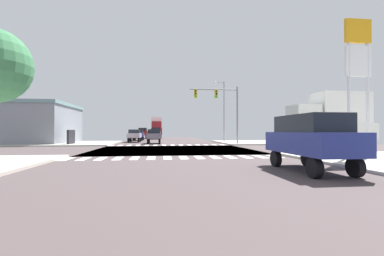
% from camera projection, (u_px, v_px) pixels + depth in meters
% --- Properties ---
extents(ground, '(90.00, 90.00, 0.05)m').
position_uv_depth(ground, '(174.00, 150.00, 23.64)').
color(ground, '#473B3D').
extents(sidewalk_corner_ne, '(12.00, 12.00, 0.14)m').
position_uv_depth(sidewalk_corner_ne, '(261.00, 142.00, 37.12)').
color(sidewalk_corner_ne, '#B2ADA3').
rests_on(sidewalk_corner_ne, ground).
extents(sidewalk_corner_nw, '(12.00, 12.00, 0.14)m').
position_uv_depth(sidewalk_corner_nw, '(69.00, 143.00, 33.98)').
color(sidewalk_corner_nw, '#AFB1A2').
rests_on(sidewalk_corner_nw, ground).
extents(crosswalk_near, '(13.50, 2.00, 0.01)m').
position_uv_depth(crosswalk_near, '(176.00, 158.00, 16.36)').
color(crosswalk_near, silver).
rests_on(crosswalk_near, ground).
extents(crosswalk_far, '(13.50, 2.00, 0.01)m').
position_uv_depth(crosswalk_far, '(168.00, 145.00, 30.85)').
color(crosswalk_far, silver).
rests_on(crosswalk_far, ground).
extents(traffic_signal_mast, '(5.94, 0.55, 7.07)m').
position_uv_depth(traffic_signal_mast, '(220.00, 102.00, 31.62)').
color(traffic_signal_mast, gray).
rests_on(traffic_signal_mast, ground).
extents(gas_station_sign, '(1.60, 0.20, 8.20)m').
position_uv_depth(gas_station_sign, '(358.00, 62.00, 15.27)').
color(gas_station_sign, silver).
rests_on(gas_station_sign, ground).
extents(street_lamp, '(1.78, 0.32, 9.10)m').
position_uv_depth(street_lamp, '(223.00, 106.00, 39.47)').
color(street_lamp, gray).
rests_on(street_lamp, ground).
extents(bank_building, '(14.89, 11.19, 5.30)m').
position_uv_depth(bank_building, '(18.00, 123.00, 34.51)').
color(bank_building, gray).
rests_on(bank_building, ground).
extents(suv_nearside_1, '(1.96, 4.60, 2.34)m').
position_uv_depth(suv_nearside_1, '(310.00, 138.00, 10.92)').
color(suv_nearside_1, black).
rests_on(suv_nearside_1, ground).
extents(box_truck_farside_1, '(2.40, 7.20, 4.85)m').
position_uv_depth(box_truck_farside_1, '(157.00, 127.00, 60.35)').
color(box_truck_farside_1, black).
rests_on(box_truck_farside_1, ground).
extents(box_truck_crossing_2, '(7.20, 2.40, 4.85)m').
position_uv_depth(box_truck_crossing_2, '(330.00, 120.00, 21.74)').
color(box_truck_crossing_2, black).
rests_on(box_truck_crossing_2, ground).
extents(suv_queued_2, '(1.96, 4.60, 2.34)m').
position_uv_depth(suv_queued_2, '(156.00, 132.00, 53.26)').
color(suv_queued_2, black).
rests_on(suv_queued_2, ground).
extents(sedan_trailing_2, '(1.80, 4.30, 1.88)m').
position_uv_depth(sedan_trailing_2, '(154.00, 135.00, 34.54)').
color(sedan_trailing_2, black).
rests_on(sedan_trailing_2, ground).
extents(suv_middle_3, '(1.96, 4.60, 2.34)m').
position_uv_depth(suv_middle_3, '(143.00, 132.00, 57.97)').
color(suv_middle_3, black).
rests_on(suv_middle_3, ground).
extents(sedan_outer_3, '(1.80, 4.30, 1.88)m').
position_uv_depth(sedan_outer_3, '(138.00, 134.00, 46.04)').
color(sedan_outer_3, black).
rests_on(sedan_outer_3, ground).
extents(sedan_inner_4, '(1.80, 4.30, 1.88)m').
position_uv_depth(sedan_inner_4, '(135.00, 135.00, 39.12)').
color(sedan_inner_4, black).
rests_on(sedan_inner_4, ground).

